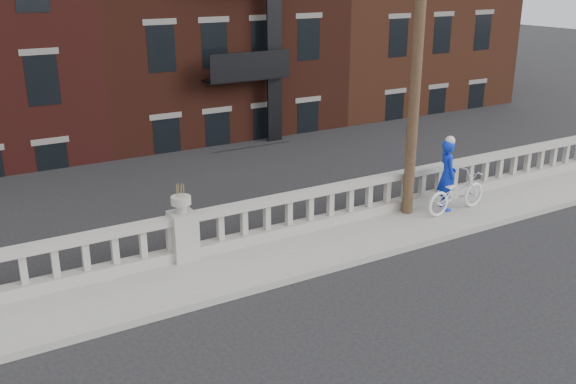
{
  "coord_description": "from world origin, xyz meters",
  "views": [
    {
      "loc": [
        -4.69,
        -8.51,
        6.29
      ],
      "look_at": [
        2.27,
        3.2,
        1.54
      ],
      "focal_mm": 40.0,
      "sensor_mm": 36.0,
      "label": 1
    }
  ],
  "objects": [
    {
      "name": "cyclist",
      "position": [
        7.26,
        3.29,
        1.11
      ],
      "size": [
        0.7,
        0.82,
        1.91
      ],
      "primitive_type": "imported",
      "rotation": [
        0.0,
        0.0,
        1.17
      ],
      "color": "#0D29C5",
      "rests_on": "sidewalk"
    },
    {
      "name": "ground",
      "position": [
        0.0,
        0.0,
        0.0
      ],
      "size": [
        120.0,
        120.0,
        0.0
      ],
      "primitive_type": "plane",
      "color": "black",
      "rests_on": "ground"
    },
    {
      "name": "sidewalk",
      "position": [
        0.0,
        3.0,
        0.07
      ],
      "size": [
        32.0,
        2.2,
        0.15
      ],
      "primitive_type": "cube",
      "color": "gray",
      "rests_on": "ground"
    },
    {
      "name": "utility_pole",
      "position": [
        6.2,
        3.6,
        5.24
      ],
      "size": [
        1.6,
        0.28,
        10.0
      ],
      "color": "#422D1E",
      "rests_on": "sidewalk"
    },
    {
      "name": "bicycle",
      "position": [
        7.37,
        3.01,
        0.68
      ],
      "size": [
        2.05,
        0.81,
        1.06
      ],
      "primitive_type": "imported",
      "rotation": [
        0.0,
        0.0,
        1.62
      ],
      "color": "white",
      "rests_on": "sidewalk"
    },
    {
      "name": "balustrade",
      "position": [
        0.0,
        3.95,
        0.64
      ],
      "size": [
        28.0,
        0.34,
        1.03
      ],
      "color": "gray",
      "rests_on": "sidewalk"
    },
    {
      "name": "planter_pedestal",
      "position": [
        0.0,
        3.95,
        0.83
      ],
      "size": [
        0.55,
        0.55,
        1.76
      ],
      "color": "gray",
      "rests_on": "sidewalk"
    },
    {
      "name": "lower_level",
      "position": [
        0.56,
        23.04,
        2.63
      ],
      "size": [
        80.0,
        44.0,
        20.8
      ],
      "color": "#605E59",
      "rests_on": "ground"
    }
  ]
}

